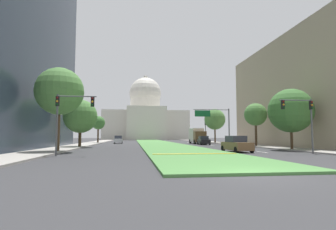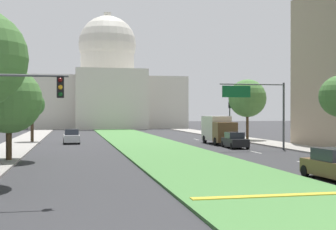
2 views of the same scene
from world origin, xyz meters
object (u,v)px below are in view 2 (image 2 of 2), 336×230
at_px(street_tree_right_far, 247,98).
at_px(sedan_lead_stopped, 335,165).
at_px(street_tree_left_far, 32,105).
at_px(sedan_midblock, 235,141).
at_px(traffic_light_far_right, 230,115).
at_px(street_tree_left_mid, 9,101).
at_px(box_truck_delivery, 218,129).
at_px(overhead_guide_sign, 260,101).
at_px(traffic_light_near_left, 6,107).
at_px(sedan_distant, 71,137).
at_px(capitol_building, 108,88).

distance_m(street_tree_right_far, sedan_lead_stopped, 34.07).
relative_size(street_tree_left_far, sedan_midblock, 1.41).
height_order(traffic_light_far_right, street_tree_left_mid, street_tree_left_mid).
height_order(traffic_light_far_right, box_truck_delivery, traffic_light_far_right).
relative_size(traffic_light_far_right, overhead_guide_sign, 0.79).
height_order(traffic_light_near_left, street_tree_left_far, street_tree_left_far).
relative_size(overhead_guide_sign, street_tree_left_mid, 0.95).
bearing_deg(street_tree_left_mid, sedan_midblock, 23.49).
distance_m(street_tree_right_far, box_truck_delivery, 7.92).
distance_m(traffic_light_far_right, sedan_midblock, 12.88).
height_order(sedan_midblock, box_truck_delivery, box_truck_delivery).
bearing_deg(traffic_light_far_right, traffic_light_near_left, -120.76).
relative_size(street_tree_left_far, sedan_distant, 1.42).
bearing_deg(capitol_building, traffic_light_far_right, -77.88).
relative_size(street_tree_right_far, sedan_distant, 1.83).
distance_m(overhead_guide_sign, sedan_midblock, 5.11).
xyz_separation_m(sedan_distant, box_truck_delivery, (16.52, -4.20, 0.88)).
xyz_separation_m(street_tree_left_mid, box_truck_delivery, (20.95, 15.20, -2.80)).
height_order(street_tree_left_far, box_truck_delivery, street_tree_left_far).
bearing_deg(traffic_light_near_left, street_tree_right_far, 56.21).
bearing_deg(sedan_distant, street_tree_right_far, 0.83).
relative_size(capitol_building, traffic_light_far_right, 6.69).
bearing_deg(sedan_distant, overhead_guide_sign, -37.13).
bearing_deg(street_tree_left_mid, street_tree_left_far, 90.41).
xyz_separation_m(sedan_midblock, box_truck_delivery, (0.28, 6.22, 0.91)).
distance_m(traffic_light_near_left, sedan_midblock, 31.69).
height_order(traffic_light_near_left, street_tree_right_far, street_tree_right_far).
bearing_deg(street_tree_left_far, traffic_light_near_left, -86.67).
relative_size(overhead_guide_sign, street_tree_right_far, 0.84).
bearing_deg(street_tree_left_far, traffic_light_far_right, -1.17).
relative_size(capitol_building, box_truck_delivery, 5.43).
xyz_separation_m(overhead_guide_sign, street_tree_left_mid, (-22.10, -6.03, -0.22)).
distance_m(capitol_building, street_tree_left_far, 55.23).
xyz_separation_m(overhead_guide_sign, box_truck_delivery, (-1.14, 9.17, -3.01)).
bearing_deg(overhead_guide_sign, street_tree_left_far, 145.10).
distance_m(traffic_light_far_right, street_tree_right_far, 3.12).
height_order(street_tree_left_mid, sedan_distant, street_tree_left_mid).
height_order(overhead_guide_sign, box_truck_delivery, overhead_guide_sign).
height_order(traffic_light_near_left, sedan_distant, traffic_light_near_left).
bearing_deg(sedan_lead_stopped, overhead_guide_sign, 78.68).
relative_size(street_tree_left_mid, street_tree_right_far, 0.88).
relative_size(street_tree_left_mid, sedan_midblock, 1.60).
distance_m(street_tree_left_mid, street_tree_right_far, 32.86).
bearing_deg(capitol_building, traffic_light_near_left, -96.70).
distance_m(capitol_building, sedan_lead_stopped, 88.68).
height_order(street_tree_left_far, sedan_lead_stopped, street_tree_left_far).
height_order(street_tree_right_far, sedan_distant, street_tree_right_far).
xyz_separation_m(traffic_light_far_right, sedan_midblock, (-3.72, -12.07, -2.55)).
bearing_deg(street_tree_right_far, traffic_light_near_left, -123.79).
height_order(traffic_light_far_right, sedan_distant, traffic_light_far_right).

